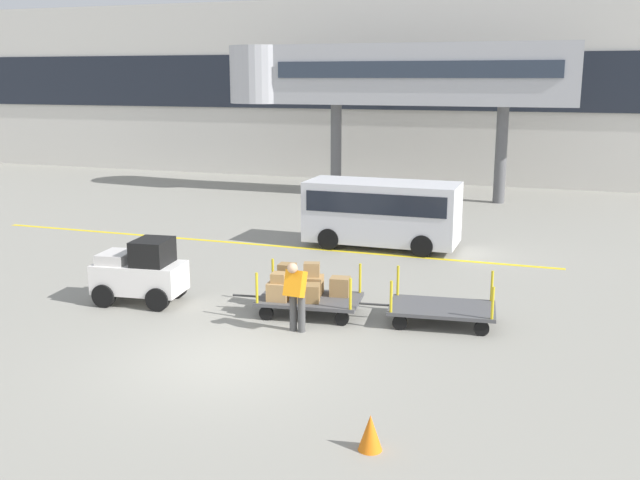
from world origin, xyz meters
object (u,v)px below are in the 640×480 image
at_px(baggage_cart_lead, 305,291).
at_px(shuttle_van, 382,209).
at_px(baggage_tug, 141,272).
at_px(safety_cone_far, 370,432).
at_px(baggage_handler, 296,293).
at_px(baggage_cart_middle, 442,309).

relative_size(baggage_cart_lead, shuttle_van, 0.64).
distance_m(baggage_tug, safety_cone_far, 8.72).
xyz_separation_m(baggage_tug, baggage_handler, (4.26, -0.74, 0.11)).
distance_m(baggage_cart_middle, baggage_handler, 3.29).
bearing_deg(baggage_cart_middle, baggage_cart_lead, -174.39).
bearing_deg(safety_cone_far, baggage_cart_lead, 118.65).
height_order(baggage_tug, shuttle_van, shuttle_van).
bearing_deg(safety_cone_far, shuttle_van, 103.55).
xyz_separation_m(shuttle_van, safety_cone_far, (3.05, -12.66, -0.96)).
bearing_deg(baggage_handler, baggage_cart_middle, 28.70).
xyz_separation_m(baggage_cart_lead, shuttle_van, (0.01, 7.07, 0.69)).
relative_size(baggage_tug, shuttle_van, 0.46).
relative_size(shuttle_van, safety_cone_far, 8.73).
height_order(baggage_tug, safety_cone_far, baggage_tug).
xyz_separation_m(baggage_handler, safety_cone_far, (2.81, -4.34, -0.59)).
bearing_deg(baggage_handler, safety_cone_far, -57.04).
height_order(baggage_tug, baggage_cart_middle, baggage_tug).
xyz_separation_m(baggage_tug, baggage_cart_lead, (4.02, 0.52, -0.21)).
bearing_deg(shuttle_van, baggage_cart_lead, -90.04).
xyz_separation_m(baggage_cart_middle, baggage_handler, (-2.85, -1.56, 0.52)).
bearing_deg(baggage_cart_lead, shuttle_van, 89.96).
bearing_deg(baggage_tug, shuttle_van, 62.04).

